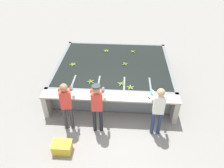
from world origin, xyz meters
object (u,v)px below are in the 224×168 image
banana_bunch_floating_4 (73,64)px  knife_1 (163,97)px  banana_bunch_floating_2 (106,51)px  banana_bunch_floating_3 (125,64)px  worker_0 (66,102)px  banana_bunch_floating_5 (130,87)px  banana_bunch_floating_6 (121,84)px  worker_2 (158,107)px  crate (62,147)px  knife_0 (150,99)px  worker_1 (97,104)px  banana_bunch_floating_0 (133,52)px  banana_bunch_floating_1 (91,82)px

banana_bunch_floating_4 → knife_1: (3.25, -1.82, -0.01)m
banana_bunch_floating_2 → banana_bunch_floating_3: 1.37m
worker_0 → banana_bunch_floating_3: (1.69, 2.57, -0.12)m
banana_bunch_floating_4 → banana_bunch_floating_5: (2.23, -1.36, 0.00)m
banana_bunch_floating_6 → knife_1: size_ratio=0.87×
banana_bunch_floating_2 → knife_1: banana_bunch_floating_2 is taller
banana_bunch_floating_2 → banana_bunch_floating_6: 2.54m
worker_2 → crate: 2.96m
worker_2 → banana_bunch_floating_2: size_ratio=6.17×
worker_2 → knife_0: bearing=110.6°
knife_1 → worker_1: bearing=-162.7°
banana_bunch_floating_4 → banana_bunch_floating_5: 2.61m
banana_bunch_floating_0 → banana_bunch_floating_1: (-1.47, -2.37, -0.00)m
banana_bunch_floating_1 → banana_bunch_floating_3: (1.16, 1.28, 0.00)m
worker_0 → crate: size_ratio=3.10×
banana_bunch_floating_4 → crate: banana_bunch_floating_4 is taller
worker_1 → banana_bunch_floating_0: worker_1 is taller
banana_bunch_floating_0 → knife_0: 3.24m
banana_bunch_floating_3 → banana_bunch_floating_6: same height
worker_0 → banana_bunch_floating_6: (1.58, 1.22, -0.12)m
banana_bunch_floating_2 → banana_bunch_floating_4: size_ratio=0.99×
banana_bunch_floating_6 → knife_1: bearing=-25.7°
banana_bunch_floating_6 → worker_2: bearing=-48.5°
banana_bunch_floating_0 → banana_bunch_floating_6: size_ratio=0.86×
worker_1 → knife_1: bearing=17.3°
worker_1 → banana_bunch_floating_3: size_ratio=6.90×
worker_1 → crate: 1.57m
banana_bunch_floating_4 → banana_bunch_floating_5: bearing=-31.5°
banana_bunch_floating_5 → banana_bunch_floating_6: (-0.31, 0.19, 0.00)m
banana_bunch_floating_2 → knife_1: bearing=-56.3°
worker_2 → banana_bunch_floating_1: 2.53m
worker_0 → worker_2: size_ratio=1.01×
banana_bunch_floating_0 → worker_1: bearing=-106.3°
banana_bunch_floating_5 → knife_0: banana_bunch_floating_5 is taller
banana_bunch_floating_0 → banana_bunch_floating_2: 1.14m
banana_bunch_floating_3 → knife_0: (0.82, -2.11, -0.01)m
banana_bunch_floating_2 → banana_bunch_floating_1: bearing=-97.9°
knife_0 → crate: size_ratio=0.59×
banana_bunch_floating_4 → knife_0: banana_bunch_floating_4 is taller
knife_1 → crate: knife_1 is taller
banana_bunch_floating_5 → worker_0: bearing=-151.3°
worker_1 → banana_bunch_floating_3: 2.72m
worker_1 → banana_bunch_floating_6: bearing=62.4°
banana_bunch_floating_5 → banana_bunch_floating_4: bearing=148.5°
worker_0 → banana_bunch_floating_1: size_ratio=6.17×
worker_0 → banana_bunch_floating_0: worker_0 is taller
worker_1 → banana_bunch_floating_6: size_ratio=6.41×
worker_0 → banana_bunch_floating_4: bearing=97.9°
worker_2 → banana_bunch_floating_6: bearing=131.5°
knife_0 → knife_1: size_ratio=1.05×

